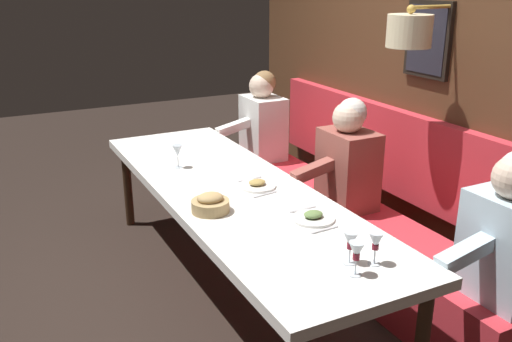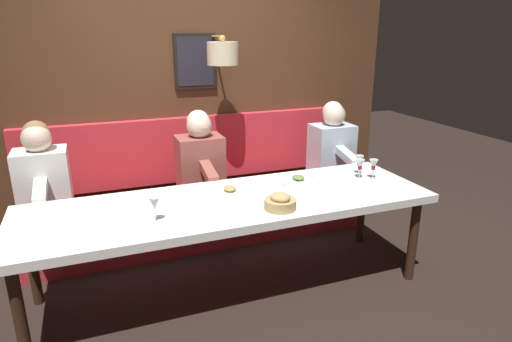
% 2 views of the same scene
% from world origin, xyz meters
% --- Properties ---
extents(ground_plane, '(12.00, 12.00, 0.00)m').
position_xyz_m(ground_plane, '(0.00, 0.00, 0.00)').
color(ground_plane, black).
extents(dining_table, '(0.90, 2.95, 0.74)m').
position_xyz_m(dining_table, '(0.00, 0.00, 0.68)').
color(dining_table, white).
rests_on(dining_table, ground_plane).
extents(banquette_bench, '(0.52, 3.15, 0.45)m').
position_xyz_m(banquette_bench, '(0.89, 0.00, 0.23)').
color(banquette_bench, red).
rests_on(banquette_bench, ground_plane).
extents(back_wall_panel, '(0.59, 4.35, 2.90)m').
position_xyz_m(back_wall_panel, '(1.46, -0.00, 1.36)').
color(back_wall_panel, '#51331E').
rests_on(back_wall_panel, ground_plane).
extents(diner_nearest, '(0.60, 0.40, 0.79)m').
position_xyz_m(diner_nearest, '(0.88, -1.34, 0.82)').
color(diner_nearest, silver).
rests_on(diner_nearest, banquette_bench).
extents(diner_near, '(0.60, 0.40, 0.79)m').
position_xyz_m(diner_near, '(0.88, -0.00, 0.82)').
color(diner_near, '#934C42').
rests_on(diner_near, banquette_bench).
extents(diner_middle, '(0.60, 0.40, 0.79)m').
position_xyz_m(diner_middle, '(0.88, 1.28, 0.82)').
color(diner_middle, white).
rests_on(diner_middle, banquette_bench).
extents(place_setting_0, '(0.24, 0.31, 0.05)m').
position_xyz_m(place_setting_0, '(0.19, -0.63, 0.75)').
color(place_setting_0, silver).
rests_on(place_setting_0, dining_table).
extents(place_setting_1, '(0.24, 0.32, 0.05)m').
position_xyz_m(place_setting_1, '(0.15, -0.04, 0.75)').
color(place_setting_1, white).
rests_on(place_setting_1, dining_table).
extents(wine_glass_0, '(0.07, 0.07, 0.16)m').
position_xyz_m(wine_glass_0, '(-0.17, 0.56, 0.86)').
color(wine_glass_0, silver).
rests_on(wine_glass_0, dining_table).
extents(wine_glass_1, '(0.07, 0.07, 0.16)m').
position_xyz_m(wine_glass_1, '(0.03, -1.23, 0.86)').
color(wine_glass_1, silver).
rests_on(wine_glass_1, dining_table).
extents(wine_glass_2, '(0.07, 0.07, 0.16)m').
position_xyz_m(wine_glass_2, '(0.08, -1.13, 0.86)').
color(wine_glass_2, silver).
rests_on(wine_glass_2, dining_table).
extents(wine_glass_3, '(0.07, 0.07, 0.16)m').
position_xyz_m(wine_glass_3, '(0.18, -1.19, 0.86)').
color(wine_glass_3, silver).
rests_on(wine_glass_3, dining_table).
extents(bread_bowl, '(0.22, 0.22, 0.12)m').
position_xyz_m(bread_bowl, '(-0.27, -0.27, 0.79)').
color(bread_bowl, tan).
rests_on(bread_bowl, dining_table).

